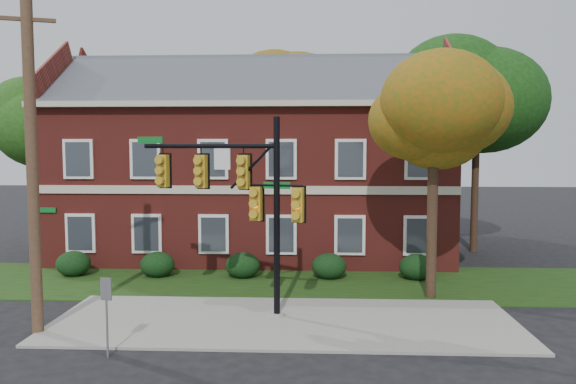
{
  "coord_description": "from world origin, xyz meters",
  "views": [
    {
      "loc": [
        0.88,
        -15.61,
        5.33
      ],
      "look_at": [
        0.01,
        3.0,
        3.82
      ],
      "focal_mm": 35.0,
      "sensor_mm": 36.0,
      "label": 1
    }
  ],
  "objects_px": {
    "tree_left_rear": "(50,118)",
    "tree_right_rear": "(485,90)",
    "hedge_far_right": "(417,267)",
    "tree_near_right": "(442,107)",
    "apartment_building": "(256,154)",
    "hedge_far_left": "(73,264)",
    "hedge_center": "(243,265)",
    "hedge_right": "(329,266)",
    "utility_pole": "(32,164)",
    "tree_far_rear": "(290,90)",
    "sign_post": "(106,303)",
    "hedge_left": "(157,265)",
    "traffic_signal": "(242,193)"
  },
  "relations": [
    {
      "from": "hedge_center",
      "to": "traffic_signal",
      "type": "bearing_deg",
      "value": -82.6
    },
    {
      "from": "tree_left_rear",
      "to": "tree_far_rear",
      "type": "distance_m",
      "value": 14.4
    },
    {
      "from": "apartment_building",
      "to": "tree_right_rear",
      "type": "xyz_separation_m",
      "value": [
        11.31,
        0.86,
        3.13
      ]
    },
    {
      "from": "tree_right_rear",
      "to": "traffic_signal",
      "type": "xyz_separation_m",
      "value": [
        -10.67,
        -11.07,
        -4.25
      ]
    },
    {
      "from": "tree_far_rear",
      "to": "traffic_signal",
      "type": "relative_size",
      "value": 1.85
    },
    {
      "from": "hedge_center",
      "to": "tree_right_rear",
      "type": "bearing_deg",
      "value": 28.37
    },
    {
      "from": "hedge_center",
      "to": "tree_left_rear",
      "type": "distance_m",
      "value": 12.23
    },
    {
      "from": "hedge_far_right",
      "to": "tree_near_right",
      "type": "xyz_separation_m",
      "value": [
        0.22,
        -2.83,
        6.14
      ]
    },
    {
      "from": "apartment_building",
      "to": "tree_far_rear",
      "type": "height_order",
      "value": "tree_far_rear"
    },
    {
      "from": "traffic_signal",
      "to": "tree_near_right",
      "type": "bearing_deg",
      "value": 30.31
    },
    {
      "from": "tree_far_rear",
      "to": "utility_pole",
      "type": "height_order",
      "value": "tree_far_rear"
    },
    {
      "from": "hedge_left",
      "to": "utility_pole",
      "type": "distance_m",
      "value": 8.38
    },
    {
      "from": "tree_far_rear",
      "to": "sign_post",
      "type": "bearing_deg",
      "value": -99.57
    },
    {
      "from": "hedge_center",
      "to": "apartment_building",
      "type": "bearing_deg",
      "value": 90.0
    },
    {
      "from": "tree_far_rear",
      "to": "traffic_signal",
      "type": "height_order",
      "value": "tree_far_rear"
    },
    {
      "from": "tree_left_rear",
      "to": "tree_near_right",
      "type": "bearing_deg",
      "value": -22.36
    },
    {
      "from": "tree_left_rear",
      "to": "tree_right_rear",
      "type": "height_order",
      "value": "tree_right_rear"
    },
    {
      "from": "hedge_right",
      "to": "tree_far_rear",
      "type": "relative_size",
      "value": 0.12
    },
    {
      "from": "hedge_center",
      "to": "sign_post",
      "type": "relative_size",
      "value": 0.68
    },
    {
      "from": "tree_far_rear",
      "to": "sign_post",
      "type": "height_order",
      "value": "tree_far_rear"
    },
    {
      "from": "hedge_center",
      "to": "tree_near_right",
      "type": "relative_size",
      "value": 0.16
    },
    {
      "from": "hedge_right",
      "to": "hedge_center",
      "type": "bearing_deg",
      "value": 180.0
    },
    {
      "from": "hedge_far_left",
      "to": "hedge_right",
      "type": "distance_m",
      "value": 10.5
    },
    {
      "from": "apartment_building",
      "to": "traffic_signal",
      "type": "distance_m",
      "value": 10.29
    },
    {
      "from": "tree_right_rear",
      "to": "traffic_signal",
      "type": "relative_size",
      "value": 1.7
    },
    {
      "from": "apartment_building",
      "to": "hedge_left",
      "type": "distance_m",
      "value": 7.73
    },
    {
      "from": "hedge_left",
      "to": "tree_left_rear",
      "type": "relative_size",
      "value": 0.16
    },
    {
      "from": "hedge_far_left",
      "to": "tree_near_right",
      "type": "distance_m",
      "value": 15.75
    },
    {
      "from": "apartment_building",
      "to": "hedge_far_left",
      "type": "height_order",
      "value": "apartment_building"
    },
    {
      "from": "tree_far_rear",
      "to": "sign_post",
      "type": "relative_size",
      "value": 5.62
    },
    {
      "from": "hedge_center",
      "to": "hedge_far_right",
      "type": "bearing_deg",
      "value": 0.0
    },
    {
      "from": "hedge_right",
      "to": "tree_right_rear",
      "type": "xyz_separation_m",
      "value": [
        7.81,
        6.11,
        7.6
      ]
    },
    {
      "from": "tree_left_rear",
      "to": "tree_far_rear",
      "type": "relative_size",
      "value": 0.77
    },
    {
      "from": "hedge_far_left",
      "to": "utility_pole",
      "type": "bearing_deg",
      "value": -73.92
    },
    {
      "from": "tree_near_right",
      "to": "traffic_signal",
      "type": "bearing_deg",
      "value": -162.11
    },
    {
      "from": "utility_pole",
      "to": "hedge_left",
      "type": "bearing_deg",
      "value": 59.07
    },
    {
      "from": "tree_left_rear",
      "to": "traffic_signal",
      "type": "xyz_separation_m",
      "value": [
        10.37,
        -9.1,
        -2.81
      ]
    },
    {
      "from": "hedge_right",
      "to": "tree_left_rear",
      "type": "xyz_separation_m",
      "value": [
        -13.23,
        4.14,
        6.16
      ]
    },
    {
      "from": "hedge_center",
      "to": "tree_near_right",
      "type": "height_order",
      "value": "tree_near_right"
    },
    {
      "from": "tree_left_rear",
      "to": "traffic_signal",
      "type": "distance_m",
      "value": 14.08
    },
    {
      "from": "hedge_far_left",
      "to": "hedge_left",
      "type": "relative_size",
      "value": 1.0
    },
    {
      "from": "hedge_left",
      "to": "tree_right_rear",
      "type": "distance_m",
      "value": 17.74
    },
    {
      "from": "hedge_right",
      "to": "tree_right_rear",
      "type": "relative_size",
      "value": 0.13
    },
    {
      "from": "hedge_far_left",
      "to": "traffic_signal",
      "type": "distance_m",
      "value": 9.71
    },
    {
      "from": "tree_far_rear",
      "to": "sign_post",
      "type": "distance_m",
      "value": 23.32
    },
    {
      "from": "hedge_far_right",
      "to": "tree_near_right",
      "type": "relative_size",
      "value": 0.16
    },
    {
      "from": "hedge_far_right",
      "to": "tree_left_rear",
      "type": "xyz_separation_m",
      "value": [
        -16.73,
        4.14,
        6.16
      ]
    },
    {
      "from": "hedge_far_left",
      "to": "apartment_building",
      "type": "bearing_deg",
      "value": 36.89
    },
    {
      "from": "hedge_left",
      "to": "hedge_right",
      "type": "relative_size",
      "value": 1.0
    },
    {
      "from": "hedge_far_right",
      "to": "tree_near_right",
      "type": "bearing_deg",
      "value": -85.48
    }
  ]
}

